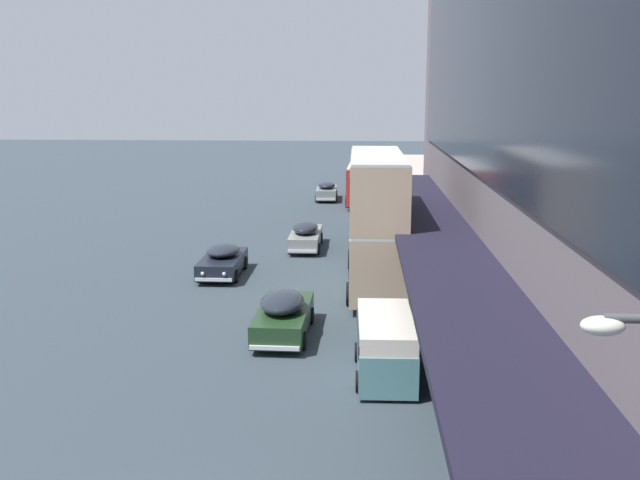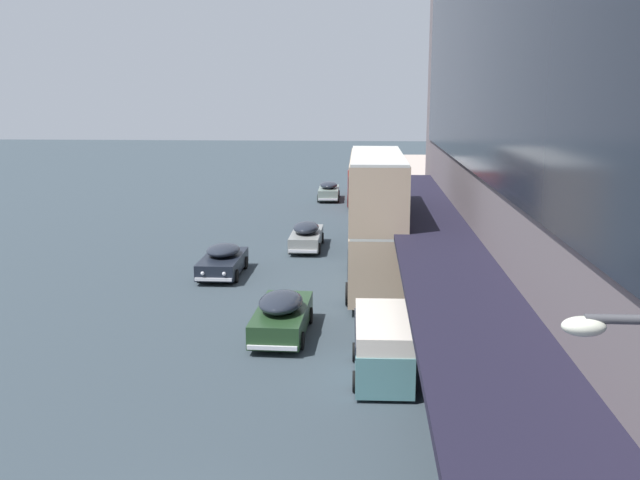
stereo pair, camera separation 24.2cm
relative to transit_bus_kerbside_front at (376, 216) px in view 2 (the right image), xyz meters
name	(u,v)px [view 2 (the right image)]	position (x,y,z in m)	size (l,w,h in m)	color
transit_bus_kerbside_front	(376,216)	(0.00, 0.00, 0.00)	(2.69, 9.72, 6.20)	tan
transit_bus_kerbside_rear	(367,179)	(-0.35, 26.58, -1.48)	(3.11, 11.27, 3.25)	#B52620
sedan_lead_near	(306,235)	(-3.89, 8.04, -2.56)	(1.81, 5.01, 1.59)	gray
sedan_oncoming_rear	(282,314)	(-3.58, -7.03, -2.52)	(2.07, 4.98, 1.68)	#1F3B1F
sedan_second_near	(329,191)	(-3.56, 26.98, -2.57)	(1.84, 4.57, 1.56)	gray
sedan_far_back	(223,260)	(-7.54, 1.73, -2.59)	(2.00, 4.63, 1.51)	black
vw_van	(382,342)	(0.08, -10.57, -2.25)	(1.97, 4.58, 1.96)	slate
pedestrian_at_kerb	(500,472)	(2.35, -18.53, -2.16)	(0.61, 0.33, 1.86)	black
fire_hydrant	(445,317)	(2.57, -6.00, -2.85)	(0.20, 0.40, 0.70)	red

